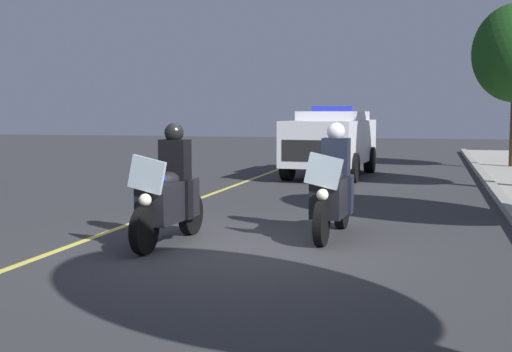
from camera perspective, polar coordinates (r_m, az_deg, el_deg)
name	(u,v)px	position (r m, az deg, el deg)	size (l,w,h in m)	color
ground_plane	(236,248)	(9.08, -1.78, -6.30)	(80.00, 80.00, 0.00)	#333335
lane_stripe_center	(88,239)	(9.97, -14.48, -5.37)	(48.00, 0.12, 0.01)	#E0D14C
police_motorcycle_lead_left	(169,195)	(9.35, -7.58, -1.65)	(2.14, 0.60, 1.72)	black
police_motorcycle_lead_right	(333,190)	(9.87, 6.74, -1.26)	(2.14, 0.60, 1.72)	black
police_suv	(332,140)	(19.28, 6.62, 3.15)	(5.00, 2.30, 2.05)	silver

